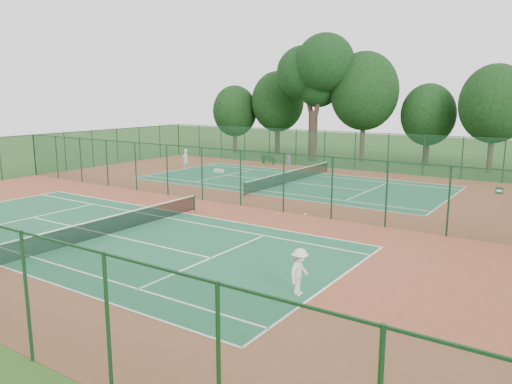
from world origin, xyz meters
TOP-DOWN VIEW (x-y plane):
  - ground at (0.00, 0.00)m, footprint 120.00×120.00m
  - red_pad at (0.00, 0.00)m, footprint 40.00×36.00m
  - court_near at (0.00, -9.00)m, footprint 23.77×10.97m
  - court_far at (0.00, 9.00)m, footprint 23.77×10.97m
  - fence_north at (0.00, 18.00)m, footprint 40.00×0.09m
  - fence_west at (-20.00, 0.00)m, footprint 0.09×36.00m
  - fence_divider at (0.00, 0.00)m, footprint 40.00×0.09m
  - tennis_net_near at (0.00, -9.00)m, footprint 0.10×12.90m
  - tennis_net_far at (0.00, 9.00)m, footprint 0.10×12.90m
  - player_near at (11.38, -10.37)m, footprint 0.64×1.08m
  - player_far at (-11.38, 9.44)m, footprint 0.46×0.70m
  - trash_bin at (-5.21, 17.60)m, footprint 0.57×0.57m
  - bench at (-7.12, 16.87)m, footprint 1.48×0.52m
  - kit_bag at (-7.81, 9.78)m, footprint 0.91×0.38m
  - stray_ball_a at (4.68, -0.66)m, footprint 0.06×0.06m
  - stray_ball_b at (6.50, -0.86)m, footprint 0.07×0.07m
  - stray_ball_c at (0.39, -0.92)m, footprint 0.07×0.07m
  - big_tree at (-4.55, 21.72)m, footprint 8.33×6.10m
  - evergreen_row at (0.50, 24.25)m, footprint 39.00×5.00m

SIDE VIEW (x-z plane):
  - ground at x=0.00m, z-range 0.00..0.00m
  - evergreen_row at x=0.50m, z-range -6.00..6.00m
  - red_pad at x=0.00m, z-range 0.00..0.01m
  - court_near at x=0.00m, z-range 0.01..0.02m
  - court_far at x=0.00m, z-range 0.01..0.02m
  - stray_ball_a at x=4.68m, z-range 0.01..0.07m
  - stray_ball_c at x=0.39m, z-range 0.01..0.08m
  - stray_ball_b at x=6.50m, z-range 0.01..0.08m
  - kit_bag at x=-7.81m, z-range 0.01..0.34m
  - bench at x=-7.12m, z-range 0.02..0.92m
  - trash_bin at x=-5.21m, z-range 0.01..1.03m
  - tennis_net_near at x=0.00m, z-range 0.06..1.03m
  - tennis_net_far at x=0.00m, z-range 0.06..1.03m
  - player_near at x=11.38m, z-range 0.02..1.67m
  - player_far at x=-11.38m, z-range 0.02..1.92m
  - fence_west at x=-20.00m, z-range 0.01..3.51m
  - fence_north at x=0.00m, z-range 0.01..3.51m
  - fence_divider at x=0.00m, z-range 0.01..3.51m
  - big_tree at x=-4.55m, z-range 2.66..15.46m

